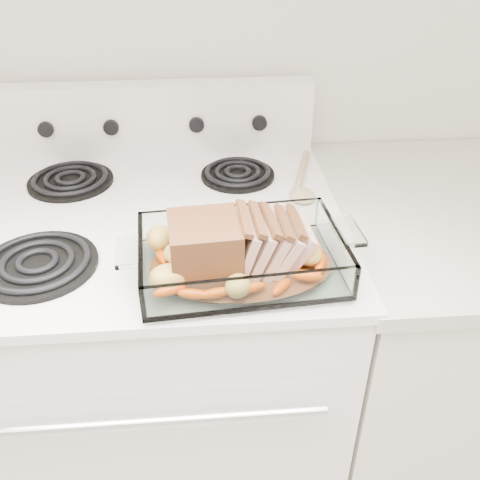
{
  "coord_description": "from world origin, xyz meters",
  "views": [
    {
      "loc": [
        0.1,
        0.71,
        1.5
      ],
      "look_at": [
        0.17,
        1.47,
        0.99
      ],
      "focal_mm": 40.0,
      "sensor_mm": 36.0,
      "label": 1
    }
  ],
  "objects": [
    {
      "name": "electric_range",
      "position": [
        0.0,
        1.66,
        0.48
      ],
      "size": [
        0.78,
        0.7,
        1.12
      ],
      "color": "white",
      "rests_on": "ground"
    },
    {
      "name": "wooden_spoon",
      "position": [
        0.33,
        1.75,
        0.95
      ],
      "size": [
        0.08,
        0.24,
        0.02
      ],
      "rotation": [
        0.0,
        0.0,
        -0.29
      ],
      "color": "tan",
      "rests_on": "electric_range"
    },
    {
      "name": "baking_dish",
      "position": [
        0.17,
        1.45,
        0.96
      ],
      "size": [
        0.34,
        0.22,
        0.07
      ],
      "rotation": [
        0.0,
        0.0,
        0.08
      ],
      "color": "silver",
      "rests_on": "electric_range"
    },
    {
      "name": "counter_right",
      "position": [
        0.67,
        1.66,
        0.47
      ],
      "size": [
        0.58,
        0.68,
        0.93
      ],
      "color": "silver",
      "rests_on": "ground"
    },
    {
      "name": "roast_vegetables",
      "position": [
        0.16,
        1.48,
        0.97
      ],
      "size": [
        0.34,
        0.18,
        0.04
      ],
      "rotation": [
        0.0,
        0.0,
        0.31
      ],
      "color": "#CD3E00",
      "rests_on": "baking_dish"
    },
    {
      "name": "pork_roast",
      "position": [
        0.14,
        1.45,
        1.0
      ],
      "size": [
        0.24,
        0.12,
        0.09
      ],
      "rotation": [
        0.0,
        0.0,
        0.25
      ],
      "color": "brown",
      "rests_on": "baking_dish"
    }
  ]
}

